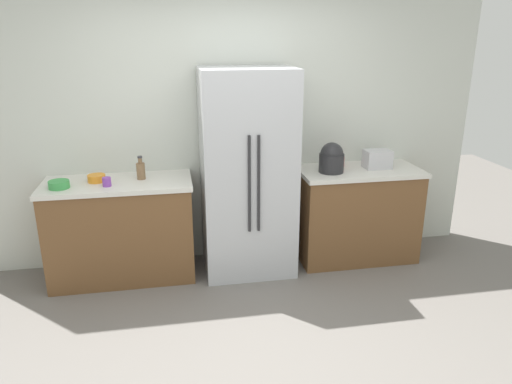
% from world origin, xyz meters
% --- Properties ---
extents(ground_plane, '(9.97, 9.97, 0.00)m').
position_xyz_m(ground_plane, '(0.00, 0.00, 0.00)').
color(ground_plane, slate).
extents(kitchen_back_panel, '(4.99, 0.10, 2.72)m').
position_xyz_m(kitchen_back_panel, '(0.00, 1.73, 1.36)').
color(kitchen_back_panel, silver).
rests_on(kitchen_back_panel, ground_plane).
extents(counter_left, '(1.28, 0.60, 0.91)m').
position_xyz_m(counter_left, '(-0.99, 1.38, 0.46)').
color(counter_left, brown).
rests_on(counter_left, ground_plane).
extents(counter_right, '(1.16, 0.60, 0.91)m').
position_xyz_m(counter_right, '(1.24, 1.38, 0.46)').
color(counter_right, brown).
rests_on(counter_right, ground_plane).
extents(refrigerator, '(0.82, 0.66, 1.87)m').
position_xyz_m(refrigerator, '(0.16, 1.34, 0.93)').
color(refrigerator, '#B7BABF').
rests_on(refrigerator, ground_plane).
extents(toaster, '(0.25, 0.17, 0.17)m').
position_xyz_m(toaster, '(1.42, 1.39, 1.00)').
color(toaster, silver).
rests_on(toaster, counter_right).
extents(rice_cooker, '(0.23, 0.23, 0.28)m').
position_xyz_m(rice_cooker, '(0.94, 1.33, 1.04)').
color(rice_cooker, '#262628').
rests_on(rice_cooker, counter_right).
extents(bottle_a, '(0.08, 0.08, 0.21)m').
position_xyz_m(bottle_a, '(-0.79, 1.42, 1.00)').
color(bottle_a, brown).
rests_on(bottle_a, counter_left).
extents(cup_a, '(0.07, 0.07, 0.08)m').
position_xyz_m(cup_a, '(-1.06, 1.26, 0.95)').
color(cup_a, purple).
rests_on(cup_a, counter_left).
extents(cup_b, '(0.08, 0.08, 0.09)m').
position_xyz_m(cup_b, '(1.10, 1.52, 0.96)').
color(cup_b, red).
rests_on(cup_b, counter_right).
extents(bowl_a, '(0.15, 0.15, 0.06)m').
position_xyz_m(bowl_a, '(-1.16, 1.41, 0.94)').
color(bowl_a, orange).
rests_on(bowl_a, counter_left).
extents(bowl_b, '(0.17, 0.17, 0.06)m').
position_xyz_m(bowl_b, '(-1.45, 1.28, 0.95)').
color(bowl_b, green).
rests_on(bowl_b, counter_left).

